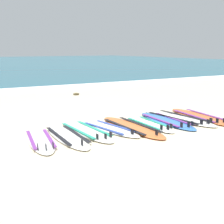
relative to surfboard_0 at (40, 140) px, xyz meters
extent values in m
plane|color=beige|center=(1.80, 0.51, -0.04)|extent=(80.00, 80.00, 0.00)
cube|color=white|center=(1.80, 8.33, 0.02)|extent=(80.00, 1.04, 0.11)
ellipsoid|color=white|center=(0.00, 0.00, 0.00)|extent=(0.88, 2.11, 0.07)
cube|color=purple|center=(-0.18, 0.04, 0.04)|extent=(0.34, 1.42, 0.01)
cube|color=purple|center=(0.18, -0.03, 0.04)|extent=(0.34, 1.42, 0.01)
cube|color=black|center=(-0.15, -0.78, 0.09)|extent=(0.03, 0.09, 0.11)
cube|color=black|center=(-0.27, -0.70, 0.09)|extent=(0.03, 0.09, 0.11)
cube|color=black|center=(0.00, -0.75, 0.09)|extent=(0.03, 0.09, 0.11)
ellipsoid|color=white|center=(0.60, 0.01, 0.00)|extent=(0.72, 2.29, 0.07)
cube|color=black|center=(0.40, 0.03, 0.04)|extent=(0.19, 1.58, 0.01)
cube|color=black|center=(0.81, 0.00, 0.04)|extent=(0.19, 1.58, 0.01)
cube|color=black|center=(0.54, -0.87, 0.09)|extent=(0.02, 0.09, 0.11)
ellipsoid|color=silver|center=(1.15, 0.22, 0.00)|extent=(0.61, 2.34, 0.07)
cube|color=teal|center=(0.94, 0.22, 0.04)|extent=(0.10, 1.63, 0.01)
cube|color=teal|center=(1.36, 0.22, 0.04)|extent=(0.10, 1.63, 0.01)
cube|color=black|center=(1.16, -0.69, 0.09)|extent=(0.01, 0.09, 0.11)
cube|color=black|center=(1.00, -0.63, 0.09)|extent=(0.01, 0.09, 0.11)
cube|color=black|center=(1.32, -0.62, 0.09)|extent=(0.01, 0.09, 0.11)
ellipsoid|color=silver|center=(1.73, 0.14, 0.00)|extent=(0.81, 2.13, 0.07)
cube|color=#334CB2|center=(1.55, 0.12, 0.04)|extent=(0.28, 1.45, 0.01)
cube|color=#334CB2|center=(1.92, 0.17, 0.04)|extent=(0.28, 1.45, 0.01)
cube|color=black|center=(1.85, -0.66, 0.09)|extent=(0.02, 0.09, 0.11)
ellipsoid|color=orange|center=(2.28, 0.01, 0.00)|extent=(0.70, 2.58, 0.07)
cube|color=black|center=(2.05, 0.01, 0.04)|extent=(0.13, 1.80, 0.01)
cube|color=black|center=(2.51, 0.00, 0.04)|extent=(0.13, 1.80, 0.01)
cube|color=black|center=(2.25, -0.99, 0.09)|extent=(0.01, 0.09, 0.11)
ellipsoid|color=white|center=(2.82, 0.03, 0.00)|extent=(0.61, 2.03, 0.07)
cube|color=teal|center=(2.64, 0.04, 0.04)|extent=(0.15, 1.40, 0.01)
cube|color=teal|center=(3.00, 0.02, 0.04)|extent=(0.15, 1.40, 0.01)
cube|color=black|center=(2.77, -0.74, 0.09)|extent=(0.02, 0.09, 0.11)
cube|color=black|center=(2.64, -0.68, 0.09)|extent=(0.02, 0.09, 0.11)
cube|color=black|center=(2.92, -0.69, 0.09)|extent=(0.02, 0.09, 0.11)
ellipsoid|color=#3875CC|center=(3.45, 0.11, 0.00)|extent=(0.81, 2.40, 0.07)
cube|color=purple|center=(3.24, 0.13, 0.04)|extent=(0.24, 1.65, 0.01)
cube|color=purple|center=(3.66, 0.09, 0.04)|extent=(0.24, 1.65, 0.01)
cube|color=black|center=(3.36, -0.80, 0.09)|extent=(0.02, 0.09, 0.11)
cube|color=black|center=(3.21, -0.73, 0.09)|extent=(0.02, 0.09, 0.11)
cube|color=black|center=(3.53, -0.76, 0.09)|extent=(0.02, 0.09, 0.11)
ellipsoid|color=silver|center=(3.95, 0.22, 0.00)|extent=(0.84, 2.64, 0.07)
cube|color=black|center=(3.72, 0.20, 0.04)|extent=(0.23, 1.82, 0.01)
cube|color=black|center=(4.18, 0.24, 0.04)|extent=(0.23, 1.82, 0.01)
cube|color=black|center=(4.02, -0.79, 0.09)|extent=(0.02, 0.09, 0.11)
cube|color=black|center=(3.84, -0.74, 0.09)|extent=(0.02, 0.09, 0.11)
cube|color=black|center=(4.20, -0.72, 0.09)|extent=(0.02, 0.09, 0.11)
ellipsoid|color=orange|center=(4.59, 0.06, 0.00)|extent=(0.94, 2.56, 0.07)
cube|color=purple|center=(4.37, 0.09, 0.04)|extent=(0.31, 1.75, 0.01)
cube|color=purple|center=(4.82, 0.03, 0.04)|extent=(0.31, 1.75, 0.01)
cube|color=black|center=(4.47, -0.91, 0.09)|extent=(0.02, 0.09, 0.11)
cube|color=black|center=(4.31, -0.82, 0.09)|extent=(0.02, 0.09, 0.11)
ellipsoid|color=#4C4228|center=(3.47, 5.91, 0.01)|extent=(0.27, 0.22, 0.09)
camera|label=1|loc=(-2.00, -6.32, 1.87)|focal=51.98mm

